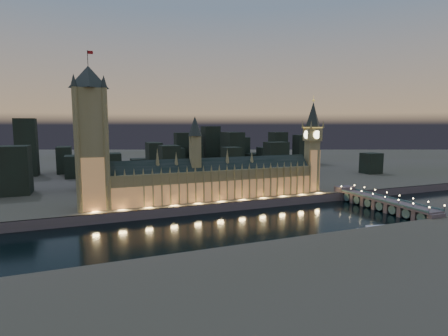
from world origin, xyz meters
name	(u,v)px	position (x,y,z in m)	size (l,w,h in m)	color
ground_plane	(243,223)	(0.00, 0.00, 0.00)	(2000.00, 2000.00, 0.00)	black
north_bank	(143,159)	(0.00, 520.00, 4.00)	(2000.00, 960.00, 8.00)	#48462E
embankment_wall	(225,207)	(0.00, 41.00, 4.00)	(2000.00, 2.50, 8.00)	#554E4A
palace_of_westminster	(215,180)	(-1.76, 61.74, 26.37)	(202.00, 22.12, 78.00)	olive
victoria_tower	(91,132)	(-110.00, 61.93, 72.40)	(31.68, 31.68, 129.46)	olive
elizabeth_tower	(312,139)	(108.00, 61.92, 63.81)	(18.00, 18.00, 100.45)	olive
westminster_bridge	(380,203)	(138.44, -3.45, 5.99)	(17.94, 113.00, 15.90)	#554E4A
river_boat	(382,230)	(85.33, -58.00, 1.56)	(44.20, 19.79, 4.50)	#554E4A
city_backdrop	(194,157)	(33.14, 245.80, 30.75)	(486.59, 215.63, 79.00)	black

